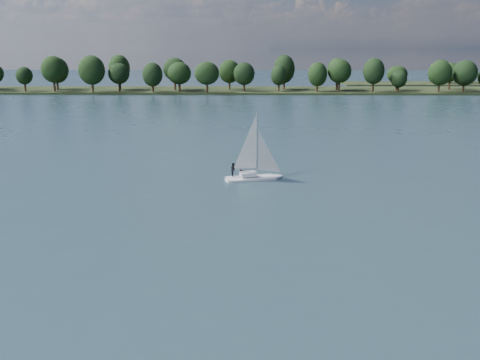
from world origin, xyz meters
name	(u,v)px	position (x,y,z in m)	size (l,w,h in m)	color
ground	(240,129)	(0.00, 100.00, 0.00)	(700.00, 700.00, 0.00)	#233342
far_shore	(245,91)	(0.00, 212.00, 0.00)	(660.00, 40.00, 1.50)	black
sailboat	(251,161)	(2.42, 50.58, 2.74)	(7.74, 4.21, 9.81)	white
treeline	(220,72)	(-10.25, 207.97, 8.18)	(562.98, 73.77, 17.94)	black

